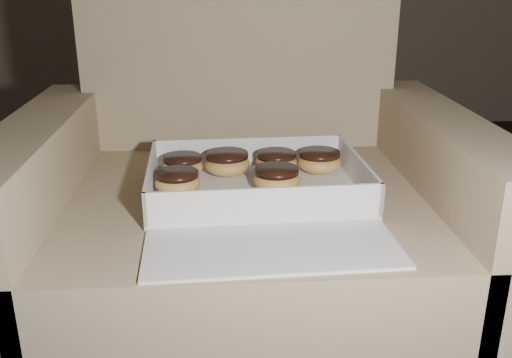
{
  "coord_description": "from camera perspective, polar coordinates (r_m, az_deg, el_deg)",
  "views": [
    {
      "loc": [
        0.08,
        -0.67,
        0.78
      ],
      "look_at": [
        0.14,
        0.29,
        0.43
      ],
      "focal_mm": 40.0,
      "sensor_mm": 36.0,
      "label": 1
    }
  ],
  "objects": [
    {
      "name": "donut_e",
      "position": [
        1.1,
        -7.34,
        1.4
      ],
      "size": [
        0.08,
        0.08,
        0.04
      ],
      "color": "gold",
      "rests_on": "bakery_box"
    },
    {
      "name": "armchair",
      "position": [
        1.15,
        -1.14,
        -5.59
      ],
      "size": [
        0.85,
        0.72,
        0.89
      ],
      "color": "#867155",
      "rests_on": "floor"
    },
    {
      "name": "crumb_c",
      "position": [
        0.96,
        -7.61,
        -2.79
      ],
      "size": [
        0.01,
        0.01,
        0.0
      ],
      "primitive_type": "ellipsoid",
      "color": "black",
      "rests_on": "bakery_box"
    },
    {
      "name": "donut_c",
      "position": [
        1.11,
        2.04,
        1.76
      ],
      "size": [
        0.08,
        0.08,
        0.04
      ],
      "color": "gold",
      "rests_on": "bakery_box"
    },
    {
      "name": "crumb_b",
      "position": [
        0.96,
        -0.15,
        -2.51
      ],
      "size": [
        0.01,
        0.01,
        0.0
      ],
      "primitive_type": "ellipsoid",
      "color": "black",
      "rests_on": "bakery_box"
    },
    {
      "name": "donut_a",
      "position": [
        1.02,
        2.08,
        0.05
      ],
      "size": [
        0.09,
        0.09,
        0.04
      ],
      "color": "gold",
      "rests_on": "bakery_box"
    },
    {
      "name": "bakery_box",
      "position": [
        0.99,
        0.43,
        -1.6
      ],
      "size": [
        0.39,
        0.46,
        0.06
      ],
      "rotation": [
        0.0,
        0.0,
        0.04
      ],
      "color": "silver",
      "rests_on": "armchair"
    },
    {
      "name": "crumb_a",
      "position": [
        0.97,
        8.9,
        -2.48
      ],
      "size": [
        0.01,
        0.01,
        0.0
      ],
      "primitive_type": "ellipsoid",
      "color": "black",
      "rests_on": "bakery_box"
    },
    {
      "name": "crumb_d",
      "position": [
        1.02,
        3.1,
        -1.08
      ],
      "size": [
        0.01,
        0.01,
        0.0
      ],
      "primitive_type": "ellipsoid",
      "color": "black",
      "rests_on": "bakery_box"
    },
    {
      "name": "donut_f",
      "position": [
        1.12,
        6.35,
        1.82
      ],
      "size": [
        0.09,
        0.09,
        0.04
      ],
      "color": "gold",
      "rests_on": "bakery_box"
    },
    {
      "name": "donut_b",
      "position": [
        1.1,
        -2.91,
        1.65
      ],
      "size": [
        0.09,
        0.09,
        0.04
      ],
      "color": "gold",
      "rests_on": "bakery_box"
    },
    {
      "name": "donut_d",
      "position": [
        1.01,
        -7.85,
        -0.24
      ],
      "size": [
        0.08,
        0.08,
        0.04
      ],
      "color": "gold",
      "rests_on": "bakery_box"
    }
  ]
}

